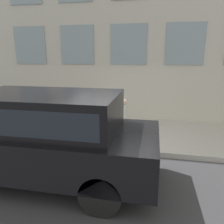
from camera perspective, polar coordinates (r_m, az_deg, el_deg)
ground_plane at (r=6.05m, az=0.30°, el=-10.87°), size 80.00×80.00×0.00m
sidewalk at (r=7.44m, az=2.54°, el=-5.31°), size 3.10×60.00×0.15m
fire_hydrant at (r=6.34m, az=-3.11°, el=-4.20°), size 0.34×0.45×0.80m
person at (r=6.59m, az=2.98°, el=-0.59°), size 0.29×0.19×1.21m
parked_truck_black_near at (r=4.77m, az=-17.67°, el=-4.88°), size 1.98×4.84×1.87m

